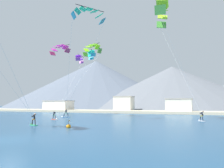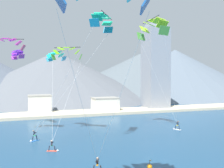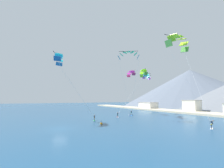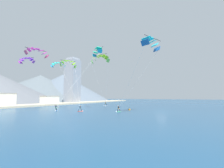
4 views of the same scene
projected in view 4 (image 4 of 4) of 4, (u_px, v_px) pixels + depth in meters
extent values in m
plane|color=navy|center=(162.00, 111.00, 39.67)|extent=(400.00, 400.00, 0.00)
cube|color=white|center=(106.00, 106.00, 64.06)|extent=(1.04, 1.49, 0.07)
cylinder|color=black|center=(107.00, 105.00, 64.09)|extent=(0.22, 0.28, 0.75)
cylinder|color=black|center=(105.00, 105.00, 64.10)|extent=(0.22, 0.28, 0.75)
cube|color=yellow|center=(106.00, 104.00, 64.13)|extent=(0.39, 0.35, 0.12)
cylinder|color=black|center=(106.00, 103.00, 64.28)|extent=(0.52, 0.41, 0.63)
cylinder|color=black|center=(106.00, 103.00, 64.20)|extent=(0.52, 0.32, 0.41)
cylinder|color=black|center=(105.00, 103.00, 64.20)|extent=(0.52, 0.32, 0.41)
cylinder|color=black|center=(106.00, 103.00, 64.02)|extent=(0.26, 0.48, 0.03)
sphere|color=#9E7051|center=(106.00, 102.00, 64.51)|extent=(0.23, 0.23, 0.23)
cone|color=white|center=(104.00, 106.00, 64.08)|extent=(0.46, 0.43, 0.36)
cube|color=#337FDB|center=(56.00, 111.00, 40.78)|extent=(1.43, 1.20, 0.07)
cylinder|color=black|center=(56.00, 109.00, 41.21)|extent=(0.28, 0.25, 0.75)
cylinder|color=black|center=(56.00, 109.00, 40.43)|extent=(0.28, 0.25, 0.75)
cube|color=#33B266|center=(56.00, 108.00, 40.85)|extent=(0.38, 0.40, 0.12)
cylinder|color=black|center=(56.00, 107.00, 40.86)|extent=(0.46, 0.52, 0.64)
cylinder|color=black|center=(56.00, 106.00, 41.01)|extent=(0.38, 0.49, 0.42)
cylinder|color=black|center=(56.00, 106.00, 40.77)|extent=(0.38, 0.49, 0.42)
cylinder|color=black|center=(57.00, 106.00, 40.92)|extent=(0.44, 0.33, 0.03)
sphere|color=#9E7051|center=(55.00, 105.00, 40.87)|extent=(0.23, 0.23, 0.23)
cone|color=white|center=(55.00, 111.00, 39.93)|extent=(0.45, 0.47, 0.36)
cube|color=#33B266|center=(119.00, 112.00, 38.51)|extent=(1.50, 0.96, 0.07)
cylinder|color=black|center=(120.00, 110.00, 38.80)|extent=(0.26, 0.20, 0.70)
cylinder|color=black|center=(117.00, 110.00, 38.29)|extent=(0.26, 0.20, 0.70)
cube|color=orange|center=(119.00, 109.00, 38.58)|extent=(0.32, 0.36, 0.12)
cylinder|color=black|center=(118.00, 107.00, 38.65)|extent=(0.32, 0.38, 0.59)
cylinder|color=black|center=(119.00, 107.00, 38.66)|extent=(0.27, 0.49, 0.38)
cylinder|color=black|center=(118.00, 107.00, 38.51)|extent=(0.27, 0.49, 0.38)
cylinder|color=black|center=(119.00, 107.00, 38.45)|extent=(0.49, 0.23, 0.03)
sphere|color=tan|center=(118.00, 106.00, 38.75)|extent=(0.21, 0.21, 0.21)
cone|color=white|center=(116.00, 112.00, 37.96)|extent=(0.42, 0.45, 0.36)
cube|color=#E54C33|center=(80.00, 111.00, 39.50)|extent=(1.50, 0.97, 0.07)
cylinder|color=#231E28|center=(79.00, 110.00, 39.28)|extent=(0.25, 0.19, 0.68)
cylinder|color=#231E28|center=(82.00, 110.00, 39.78)|extent=(0.25, 0.19, 0.68)
cube|color=#33B266|center=(80.00, 108.00, 39.56)|extent=(0.31, 0.35, 0.12)
cylinder|color=#231E28|center=(80.00, 107.00, 39.53)|extent=(0.33, 0.41, 0.58)
cylinder|color=#231E28|center=(80.00, 107.00, 39.55)|extent=(0.26, 0.48, 0.38)
cylinder|color=#231E28|center=(81.00, 107.00, 39.70)|extent=(0.26, 0.48, 0.38)
cylinder|color=black|center=(80.00, 107.00, 39.76)|extent=(0.49, 0.23, 0.03)
sphere|color=beige|center=(81.00, 106.00, 39.48)|extent=(0.21, 0.21, 0.21)
cone|color=white|center=(83.00, 111.00, 40.06)|extent=(0.42, 0.45, 0.36)
cube|color=#4B9B3D|center=(108.00, 60.00, 58.62)|extent=(1.89, 0.78, 1.62)
cube|color=#ACE725|center=(106.00, 58.00, 59.23)|extent=(1.95, 1.18, 1.45)
cube|color=#ACE725|center=(104.00, 56.00, 59.87)|extent=(1.98, 1.55, 1.05)
cube|color=#ACE725|center=(100.00, 56.00, 60.44)|extent=(1.99, 1.77, 0.49)
cube|color=#ACE725|center=(97.00, 57.00, 60.85)|extent=(1.96, 1.83, 1.05)
cube|color=#ACE725|center=(94.00, 59.00, 61.03)|extent=(1.90, 1.65, 1.45)
cube|color=#4B9B3D|center=(92.00, 62.00, 60.95)|extent=(1.82, 1.24, 1.62)
cylinder|color=black|center=(100.00, 55.00, 59.71)|extent=(0.61, 6.99, 0.10)
cylinder|color=silver|center=(107.00, 83.00, 61.19)|extent=(5.69, 4.47, 16.06)
cylinder|color=silver|center=(99.00, 84.00, 62.43)|extent=(6.67, 2.90, 16.06)
cube|color=teal|center=(95.00, 55.00, 49.36)|extent=(1.55, 1.29, 1.11)
cube|color=#14C78E|center=(95.00, 52.00, 48.85)|extent=(1.71, 1.53, 0.93)
cube|color=#14C78E|center=(96.00, 50.00, 48.07)|extent=(1.79, 1.70, 0.63)
cube|color=#14C78E|center=(98.00, 49.00, 47.13)|extent=(1.80, 1.75, 0.25)
cube|color=#14C78E|center=(99.00, 48.00, 46.14)|extent=(1.75, 1.75, 0.63)
cube|color=#14C78E|center=(99.00, 49.00, 45.23)|extent=(1.62, 1.65, 0.93)
cube|color=teal|center=(100.00, 51.00, 44.51)|extent=(1.42, 1.45, 1.11)
cylinder|color=black|center=(99.00, 49.00, 47.38)|extent=(3.09, 4.61, 0.10)
cylinder|color=silver|center=(77.00, 79.00, 45.20)|extent=(10.74, 4.90, 15.63)
cylinder|color=silver|center=(79.00, 78.00, 42.59)|extent=(7.14, 9.38, 15.63)
cube|color=#1C5496|center=(157.00, 49.00, 35.85)|extent=(1.35, 1.75, 1.25)
cube|color=#22C6CF|center=(155.00, 45.00, 35.45)|extent=(1.56, 1.83, 1.10)
cube|color=#22C6CF|center=(152.00, 42.00, 34.81)|extent=(1.62, 1.89, 0.82)
cube|color=#22C6CF|center=(150.00, 39.00, 33.99)|extent=(1.56, 1.92, 0.44)
cube|color=#22C6CF|center=(148.00, 39.00, 33.10)|extent=(1.42, 1.92, 0.82)
cube|color=#22C6CF|center=(146.00, 40.00, 32.22)|extent=(1.17, 1.89, 1.10)
cube|color=#1C5496|center=(145.00, 43.00, 31.47)|extent=(0.83, 1.83, 1.25)
cylinder|color=black|center=(153.00, 38.00, 33.52)|extent=(5.50, 2.56, 0.10)
cylinder|color=silver|center=(138.00, 80.00, 37.19)|extent=(0.96, 9.84, 13.52)
cylinder|color=silver|center=(131.00, 79.00, 34.81)|extent=(5.23, 8.38, 13.52)
cube|color=#468E2C|center=(61.00, 65.00, 45.84)|extent=(1.02, 1.16, 1.08)
cube|color=#94F117|center=(63.00, 62.00, 46.16)|extent=(1.28, 1.30, 0.94)
cube|color=#94F117|center=(65.00, 61.00, 46.67)|extent=(1.41, 1.40, 0.66)
cube|color=#94F117|center=(69.00, 61.00, 47.29)|extent=(1.40, 1.44, 0.28)
cube|color=#94F117|center=(71.00, 62.00, 47.92)|extent=(1.31, 1.42, 0.66)
cube|color=#94F117|center=(74.00, 64.00, 48.46)|extent=(1.09, 1.36, 0.94)
cube|color=#468E2C|center=(75.00, 67.00, 48.83)|extent=(0.76, 1.25, 1.08)
cylinder|color=black|center=(68.00, 61.00, 47.68)|extent=(4.10, 2.59, 0.10)
cylinder|color=silver|center=(69.00, 85.00, 42.76)|extent=(1.12, 8.85, 11.96)
cylinder|color=silver|center=(77.00, 85.00, 44.34)|extent=(5.72, 6.87, 11.96)
cube|color=#9D2B5B|center=(26.00, 52.00, 37.81)|extent=(1.05, 1.57, 1.02)
cube|color=#D82FB1|center=(29.00, 50.00, 38.38)|extent=(1.28, 1.63, 0.83)
cube|color=#D82FB1|center=(33.00, 49.00, 39.09)|extent=(1.40, 1.67, 0.54)
cube|color=#D82FB1|center=(37.00, 49.00, 39.88)|extent=(1.40, 1.68, 0.19)
cube|color=#D82FB1|center=(41.00, 51.00, 40.65)|extent=(1.36, 1.67, 0.54)
cube|color=#D82FB1|center=(44.00, 53.00, 41.31)|extent=(1.20, 1.64, 0.83)
cube|color=#9D2B5B|center=(47.00, 57.00, 41.79)|extent=(0.95, 1.58, 1.02)
cylinder|color=black|center=(36.00, 49.00, 40.31)|extent=(5.28, 1.63, 0.10)
cube|color=#A942AD|center=(20.00, 62.00, 44.49)|extent=(1.27, 0.75, 0.92)
cube|color=#7B22D5|center=(22.00, 60.00, 44.35)|extent=(1.32, 0.98, 0.79)
cube|color=#7B22D5|center=(24.00, 58.00, 44.20)|extent=(1.35, 1.14, 0.58)
cube|color=#7B22D5|center=(27.00, 58.00, 44.05)|extent=(1.36, 1.20, 0.29)
cube|color=#7B22D5|center=(29.00, 58.00, 43.92)|extent=(1.33, 1.24, 0.58)
cube|color=#7B22D5|center=(32.00, 60.00, 43.83)|extent=(1.28, 1.18, 0.79)
cube|color=#A942AD|center=(34.00, 62.00, 43.78)|extent=(1.21, 1.02, 0.92)
cylinder|color=black|center=(28.00, 58.00, 44.55)|extent=(0.80, 4.47, 0.10)
cube|color=#3DA3C8|center=(52.00, 66.00, 47.08)|extent=(1.37, 0.78, 0.95)
cube|color=#17E9CB|center=(54.00, 64.00, 46.99)|extent=(1.43, 1.02, 0.91)
cube|color=#17E9CB|center=(56.00, 63.00, 46.97)|extent=(1.45, 1.21, 0.75)
cube|color=#17E9CB|center=(58.00, 63.00, 47.02)|extent=(1.42, 1.33, 0.50)
cube|color=#17E9CB|center=(61.00, 63.00, 47.14)|extent=(1.34, 1.39, 0.75)
cube|color=#17E9CB|center=(63.00, 64.00, 47.31)|extent=(1.22, 1.39, 0.91)
cube|color=#3DA3C8|center=(65.00, 66.00, 47.51)|extent=(1.06, 1.30, 0.95)
cylinder|color=black|center=(59.00, 62.00, 47.54)|extent=(1.12, 3.88, 0.10)
sphere|color=orange|center=(129.00, 110.00, 43.42)|extent=(0.56, 0.56, 0.56)
cylinder|color=black|center=(129.00, 108.00, 43.46)|extent=(0.04, 0.04, 0.44)
cube|color=orange|center=(129.00, 107.00, 43.56)|extent=(0.18, 0.01, 0.12)
cube|color=beige|center=(35.00, 105.00, 63.34)|extent=(180.00, 10.00, 0.70)
cube|color=silver|center=(5.00, 100.00, 57.14)|extent=(6.04, 4.71, 5.01)
cube|color=#99958B|center=(5.00, 93.00, 57.36)|extent=(6.28, 4.89, 0.30)
cube|color=silver|center=(50.00, 101.00, 71.59)|extent=(7.21, 5.00, 4.07)
cube|color=#99958B|center=(50.00, 96.00, 71.78)|extent=(7.50, 5.21, 0.30)
cube|color=gray|center=(73.00, 82.00, 88.95)|extent=(7.00, 7.00, 25.79)
cube|color=#979DA8|center=(73.00, 59.00, 90.09)|extent=(5.60, 5.60, 1.20)
cone|color=slate|center=(40.00, 88.00, 137.96)|extent=(101.78, 101.78, 23.87)
cone|color=slate|center=(63.00, 88.00, 146.63)|extent=(92.49, 92.49, 25.67)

